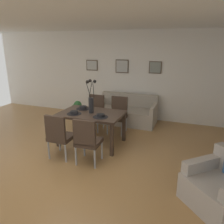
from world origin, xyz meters
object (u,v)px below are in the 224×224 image
Objects in this scene: sofa at (127,113)px; potted_plant at (77,111)px; bowl_far_left at (101,115)px; dining_table at (91,116)px; dining_chair_far_right at (118,113)px; framed_picture_center at (122,66)px; dining_chair_far_left at (87,139)px; bowl_near_left at (74,112)px; bowl_near_right at (83,107)px; dining_chair_near_left at (59,134)px; framed_picture_left at (92,65)px; dining_chair_near_right at (95,111)px; centerpiece_vase at (91,100)px; framed_picture_right at (155,67)px; armchair at (222,188)px.

sofa reaches higher than potted_plant.
dining_table is at bearing 146.60° from bowl_far_left.
sofa is at bearing 90.03° from bowl_far_left.
dining_chair_far_right is 2.29× the size of framed_picture_center.
dining_chair_far_left is 0.96m from bowl_near_left.
framed_picture_center is (0.32, 2.37, 0.79)m from bowl_near_left.
potted_plant is at bearing 135.05° from bowl_far_left.
bowl_near_left and bowl_near_right have the same top height.
framed_picture_left is at bearing 103.15° from dining_chair_near_left.
bowl_near_left is (-0.64, -1.09, 0.27)m from dining_chair_far_right.
framed_picture_center is (0.32, 1.29, 1.06)m from dining_chair_near_right.
bowl_far_left is at bearing -33.40° from dining_table.
dining_chair_far_left is 1.25× the size of centerpiece_vase.
potted_plant is (-1.00, 1.10, -0.65)m from centerpiece_vase.
framed_picture_left is at bearing 89.81° from potted_plant.
framed_picture_right reaches higher than centerpiece_vase.
framed_picture_left is at bearing 113.57° from dining_chair_far_left.
dining_table is 8.24× the size of bowl_near_right.
bowl_far_left is 0.42× the size of framed_picture_center.
bowl_far_left is at bearing -106.03° from framed_picture_right.
dining_chair_near_right is (-0.02, 1.72, 0.00)m from dining_chair_near_left.
armchair is at bearing -26.14° from bowl_near_right.
dining_chair_far_left is 5.41× the size of bowl_near_right.
dining_chair_near_left and dining_chair_far_left have the same top height.
dining_chair_far_right is at bearing 1.04° from dining_chair_near_right.
centerpiece_vase is at bearing 70.94° from dining_chair_near_left.
bowl_near_left is 2.82m from framed_picture_right.
bowl_near_right is (-0.32, 0.21, -0.24)m from centerpiece_vase.
centerpiece_vase is 2.04× the size of framed_picture_right.
framed_picture_left is 1.07× the size of framed_picture_right.
framed_picture_right is (1.00, 2.16, 0.92)m from dining_table.
bowl_near_left is at bearing -146.51° from centerpiece_vase.
potted_plant is at bearing 123.92° from dining_chair_far_left.
dining_chair_near_left is 0.62m from dining_chair_far_left.
framed_picture_right is (1.00, 0.00, -0.00)m from framed_picture_center.
armchair is at bearing -52.54° from framed_picture_center.
framed_picture_right is (1.31, 1.29, 1.06)m from dining_chair_near_right.
bowl_near_right is at bearing 120.81° from dining_chair_far_left.
bowl_near_right is (-0.64, -0.67, 0.27)m from dining_chair_far_right.
bowl_far_left is 2.52m from framed_picture_center.
bowl_near_right is at bearing 146.60° from dining_table.
dining_chair_far_left is at bearing -89.77° from sofa.
sofa is (-0.01, 0.80, -0.23)m from dining_chair_far_right.
framed_picture_center is at bearing 104.23° from dining_chair_far_right.
dining_chair_near_left is 1.09m from bowl_near_right.
dining_chair_far_right is at bearing 70.32° from dining_chair_near_left.
bowl_near_left is at bearing 92.02° from dining_chair_near_left.
bowl_far_left is 1.95m from sofa.
armchair is at bearing -23.95° from bowl_far_left.
centerpiece_vase is 1.62m from potted_plant.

